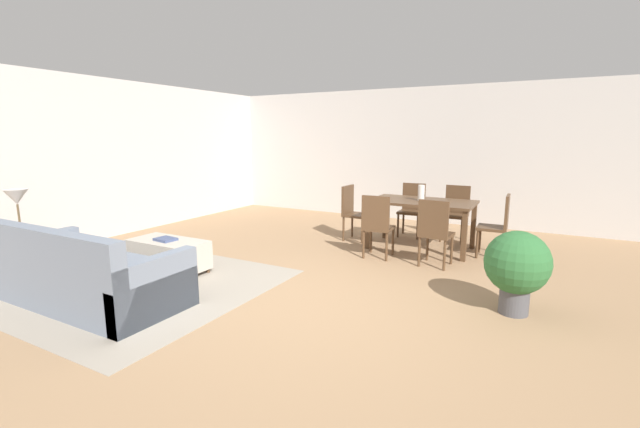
# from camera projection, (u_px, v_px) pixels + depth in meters

# --- Properties ---
(ground_plane) EXTENTS (10.80, 10.80, 0.00)m
(ground_plane) POSITION_uv_depth(u_px,v_px,m) (300.00, 302.00, 4.47)
(ground_plane) COLOR #9E7A56
(wall_back) EXTENTS (9.00, 0.12, 2.70)m
(wall_back) POSITION_uv_depth(u_px,v_px,m) (428.00, 155.00, 8.53)
(wall_back) COLOR beige
(wall_back) RESTS_ON ground_plane
(wall_left) EXTENTS (0.12, 11.00, 2.70)m
(wall_left) POSITION_uv_depth(u_px,v_px,m) (77.00, 160.00, 6.78)
(wall_left) COLOR beige
(wall_left) RESTS_ON ground_plane
(area_rug) EXTENTS (3.00, 2.80, 0.01)m
(area_rug) POSITION_uv_depth(u_px,v_px,m) (135.00, 284.00, 5.00)
(area_rug) COLOR gray
(area_rug) RESTS_ON ground_plane
(couch) EXTENTS (2.13, 0.96, 0.86)m
(couch) POSITION_uv_depth(u_px,v_px,m) (86.00, 277.00, 4.41)
(couch) COLOR slate
(couch) RESTS_ON ground_plane
(ottoman_table) EXTENTS (1.04, 0.51, 0.42)m
(ottoman_table) POSITION_uv_depth(u_px,v_px,m) (169.00, 254.00, 5.44)
(ottoman_table) COLOR #B7AD9E
(ottoman_table) RESTS_ON ground_plane
(side_table) EXTENTS (0.40, 0.40, 0.59)m
(side_table) POSITION_uv_depth(u_px,v_px,m) (22.00, 243.00, 5.10)
(side_table) COLOR brown
(side_table) RESTS_ON ground_plane
(table_lamp) EXTENTS (0.26, 0.26, 0.53)m
(table_lamp) POSITION_uv_depth(u_px,v_px,m) (17.00, 199.00, 5.00)
(table_lamp) COLOR brown
(table_lamp) RESTS_ON side_table
(dining_table) EXTENTS (1.56, 0.90, 0.76)m
(dining_table) POSITION_uv_depth(u_px,v_px,m) (422.00, 207.00, 6.49)
(dining_table) COLOR #513823
(dining_table) RESTS_ON ground_plane
(dining_chair_near_left) EXTENTS (0.43, 0.43, 0.92)m
(dining_chair_near_left) POSITION_uv_depth(u_px,v_px,m) (377.00, 223.00, 5.99)
(dining_chair_near_left) COLOR #513823
(dining_chair_near_left) RESTS_ON ground_plane
(dining_chair_near_right) EXTENTS (0.43, 0.43, 0.92)m
(dining_chair_near_right) POSITION_uv_depth(u_px,v_px,m) (435.00, 229.00, 5.58)
(dining_chair_near_right) COLOR #513823
(dining_chair_near_right) RESTS_ON ground_plane
(dining_chair_far_left) EXTENTS (0.42, 0.42, 0.92)m
(dining_chair_far_left) POSITION_uv_depth(u_px,v_px,m) (412.00, 206.00, 7.39)
(dining_chair_far_left) COLOR #513823
(dining_chair_far_left) RESTS_ON ground_plane
(dining_chair_far_right) EXTENTS (0.41, 0.41, 0.92)m
(dining_chair_far_right) POSITION_uv_depth(u_px,v_px,m) (456.00, 210.00, 7.06)
(dining_chair_far_right) COLOR #513823
(dining_chair_far_right) RESTS_ON ground_plane
(dining_chair_head_east) EXTENTS (0.41, 0.41, 0.92)m
(dining_chair_head_east) POSITION_uv_depth(u_px,v_px,m) (499.00, 222.00, 6.02)
(dining_chair_head_east) COLOR #513823
(dining_chair_head_east) RESTS_ON ground_plane
(dining_chair_head_west) EXTENTS (0.41, 0.41, 0.92)m
(dining_chair_head_west) POSITION_uv_depth(u_px,v_px,m) (353.00, 209.00, 7.09)
(dining_chair_head_west) COLOR #513823
(dining_chair_head_west) RESTS_ON ground_plane
(vase_centerpiece) EXTENTS (0.10, 0.10, 0.24)m
(vase_centerpiece) POSITION_uv_depth(u_px,v_px,m) (421.00, 193.00, 6.43)
(vase_centerpiece) COLOR silver
(vase_centerpiece) RESTS_ON dining_table
(book_on_ottoman) EXTENTS (0.28, 0.23, 0.03)m
(book_on_ottoman) POSITION_uv_depth(u_px,v_px,m) (166.00, 239.00, 5.39)
(book_on_ottoman) COLOR #3F4C72
(book_on_ottoman) RESTS_ON ottoman_table
(potted_plant) EXTENTS (0.62, 0.62, 0.83)m
(potted_plant) POSITION_uv_depth(u_px,v_px,m) (517.00, 265.00, 4.11)
(potted_plant) COLOR #4C4C51
(potted_plant) RESTS_ON ground_plane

